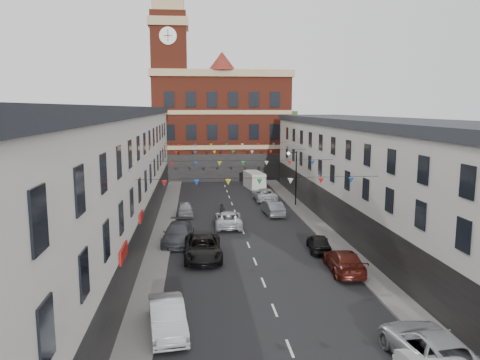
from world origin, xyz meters
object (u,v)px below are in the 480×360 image
object	(u,v)px
car_left_b	(167,317)
car_left_d	(178,233)
car_right_c	(344,261)
moving_car	(228,219)
street_lamp	(294,171)
white_van	(254,180)
car_left_c	(203,248)
car_right_d	(319,243)
car_right_e	(273,208)
car_right_b	(432,349)
car_left_e	(185,209)
car_right_f	(264,194)
pedestrian	(222,213)

from	to	relation	value
car_left_b	car_left_d	distance (m)	15.00
car_right_c	moving_car	world-z (taller)	car_right_c
street_lamp	white_van	distance (m)	12.53
car_left_d	car_right_c	world-z (taller)	car_left_d
car_left_c	car_right_d	distance (m)	8.70
car_right_c	white_van	distance (m)	32.59
car_right_e	white_van	distance (m)	15.96
car_left_d	car_right_d	bearing A→B (deg)	-11.25
car_left_b	car_right_b	distance (m)	11.75
car_right_d	car_right_e	world-z (taller)	car_right_e
car_left_c	white_van	distance (m)	29.85
street_lamp	moving_car	world-z (taller)	street_lamp
car_right_c	car_left_e	bearing A→B (deg)	-54.81
car_right_b	car_right_c	world-z (taller)	car_right_b
car_right_f	car_right_e	bearing A→B (deg)	85.60
car_left_b	moving_car	world-z (taller)	car_left_b
street_lamp	car_left_e	xyz separation A→B (m)	(-11.64, -3.44, -3.23)
white_van	car_left_e	bearing A→B (deg)	-127.62
moving_car	white_van	xyz separation A→B (m)	(4.95, 20.06, 0.38)
car_left_c	pedestrian	xyz separation A→B (m)	(2.02, 10.94, 0.05)
car_right_e	moving_car	bearing A→B (deg)	36.35
car_left_d	moving_car	bearing A→B (deg)	53.01
car_left_b	car_right_e	bearing A→B (deg)	61.32
car_right_b	car_left_c	bearing A→B (deg)	-62.98
car_left_b	car_left_c	xyz separation A→B (m)	(1.90, 10.90, 0.03)
white_van	pedestrian	bearing A→B (deg)	-114.19
car_left_c	car_left_d	distance (m)	4.51
car_left_c	car_left_d	size ratio (longest dim) A/B	1.06
car_left_b	car_left_c	bearing A→B (deg)	72.31
car_right_b	car_right_e	distance (m)	28.05
car_left_c	car_right_f	xyz separation A→B (m)	(7.49, 20.56, -0.07)
car_right_f	car_left_e	bearing A→B (deg)	35.68
street_lamp	pedestrian	xyz separation A→B (m)	(-8.13, -6.08, -3.06)
car_right_c	pedestrian	size ratio (longest dim) A/B	2.96
car_right_e	moving_car	world-z (taller)	car_right_e
car_left_b	moving_car	bearing A→B (deg)	69.78
car_right_d	car_right_e	distance (m)	12.10
car_left_b	car_right_b	size ratio (longest dim) A/B	0.81
car_left_e	car_right_e	bearing A→B (deg)	-6.33
car_left_b	street_lamp	bearing A→B (deg)	58.85
car_left_d	car_right_b	bearing A→B (deg)	-54.71
car_left_d	pedestrian	size ratio (longest dim) A/B	3.19
car_right_f	moving_car	bearing A→B (deg)	64.49
street_lamp	car_right_d	world-z (taller)	street_lamp
car_right_b	street_lamp	bearing A→B (deg)	-96.06
car_left_c	car_right_c	bearing A→B (deg)	-21.97
street_lamp	car_right_f	distance (m)	5.46
moving_car	car_left_d	bearing A→B (deg)	49.53
car_left_c	white_van	xyz separation A→B (m)	(7.40, 28.91, 0.30)
car_right_c	white_van	bearing A→B (deg)	-83.42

